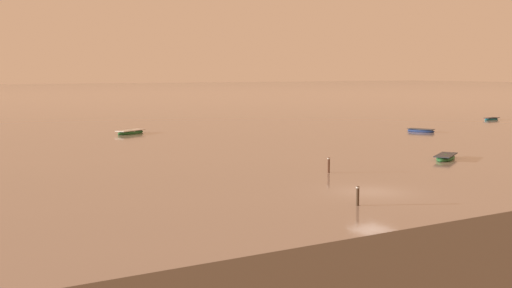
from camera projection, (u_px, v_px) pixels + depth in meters
The scene contains 7 objects.
ground_plane at pixel (372, 192), 41.14m from camera, with size 800.00×800.00×0.00m, color gray.
rowboat_moored_0 at pixel (446, 158), 56.37m from camera, with size 4.20×3.28×0.64m.
rowboat_moored_1 at pixel (491, 119), 102.86m from camera, with size 3.42×1.48×0.52m.
rowboat_moored_3 at pixel (421, 131), 82.34m from camera, with size 2.57×3.78×0.57m.
rowboat_moored_4 at pixel (131, 132), 79.81m from camera, with size 4.56×3.38×0.69m.
mooring_post_near at pixel (358, 196), 36.91m from camera, with size 0.22×0.22×1.25m.
mooring_post_left at pixel (329, 165), 48.93m from camera, with size 0.22×0.22×1.29m.
Camera 1 is at (-27.34, -30.85, 7.66)m, focal length 45.04 mm.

